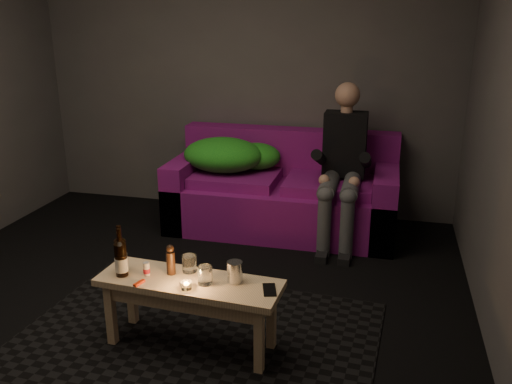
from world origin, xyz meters
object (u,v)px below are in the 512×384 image
at_px(sofa, 283,194).
at_px(coffee_table, 190,292).
at_px(beer_bottle_a, 121,254).
at_px(beer_bottle_b, 121,258).
at_px(steel_cup, 235,272).
at_px(person, 342,162).

height_order(sofa, coffee_table, sofa).
distance_m(sofa, coffee_table, 1.99).
relative_size(beer_bottle_a, beer_bottle_b, 0.98).
xyz_separation_m(beer_bottle_b, steel_cup, (0.65, 0.08, -0.05)).
height_order(beer_bottle_a, steel_cup, beer_bottle_a).
bearing_deg(beer_bottle_b, coffee_table, 5.51).
height_order(beer_bottle_a, beer_bottle_b, beer_bottle_b).
height_order(coffee_table, steel_cup, steel_cup).
distance_m(sofa, beer_bottle_a, 2.06).
xyz_separation_m(beer_bottle_a, steel_cup, (0.68, 0.03, -0.04)).
bearing_deg(steel_cup, sofa, 93.01).
bearing_deg(steel_cup, beer_bottle_b, -172.79).
relative_size(beer_bottle_a, steel_cup, 2.34).
relative_size(person, beer_bottle_b, 4.60).
height_order(sofa, beer_bottle_b, sofa).
bearing_deg(beer_bottle_a, person, 58.50).
height_order(beer_bottle_b, steel_cup, beer_bottle_b).
bearing_deg(beer_bottle_b, steel_cup, 7.21).
xyz_separation_m(sofa, person, (0.53, -0.16, 0.38)).
relative_size(coffee_table, beer_bottle_a, 3.83).
height_order(coffee_table, beer_bottle_b, beer_bottle_b).
xyz_separation_m(person, steel_cup, (-0.43, -1.78, -0.19)).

